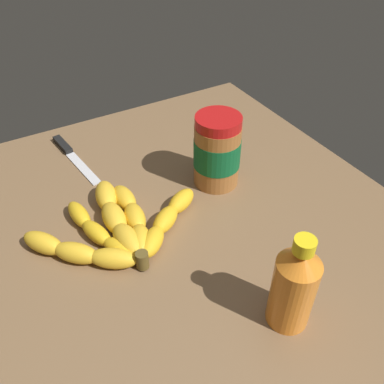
{
  "coord_description": "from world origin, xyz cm",
  "views": [
    {
      "loc": [
        -44.57,
        25.13,
        50.36
      ],
      "look_at": [
        0.94,
        -1.17,
        5.99
      ],
      "focal_mm": 38.46,
      "sensor_mm": 36.0,
      "label": 1
    }
  ],
  "objects_px": {
    "peanut_butter_jar": "(217,151)",
    "honey_bottle": "(294,286)",
    "butter_knife": "(72,155)",
    "banana_bunch": "(119,227)"
  },
  "relations": [
    {
      "from": "banana_bunch",
      "to": "honey_bottle",
      "type": "height_order",
      "value": "honey_bottle"
    },
    {
      "from": "butter_knife",
      "to": "peanut_butter_jar",
      "type": "bearing_deg",
      "value": -135.26
    },
    {
      "from": "banana_bunch",
      "to": "honey_bottle",
      "type": "distance_m",
      "value": 0.31
    },
    {
      "from": "peanut_butter_jar",
      "to": "butter_knife",
      "type": "bearing_deg",
      "value": 44.74
    },
    {
      "from": "peanut_butter_jar",
      "to": "honey_bottle",
      "type": "relative_size",
      "value": 0.91
    },
    {
      "from": "banana_bunch",
      "to": "butter_knife",
      "type": "xyz_separation_m",
      "value": [
        0.26,
        0.0,
        -0.01
      ]
    },
    {
      "from": "peanut_butter_jar",
      "to": "honey_bottle",
      "type": "height_order",
      "value": "honey_bottle"
    },
    {
      "from": "banana_bunch",
      "to": "honey_bottle",
      "type": "relative_size",
      "value": 2.0
    },
    {
      "from": "banana_bunch",
      "to": "peanut_butter_jar",
      "type": "xyz_separation_m",
      "value": [
        0.04,
        -0.22,
        0.05
      ]
    },
    {
      "from": "peanut_butter_jar",
      "to": "butter_knife",
      "type": "relative_size",
      "value": 0.72
    }
  ]
}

